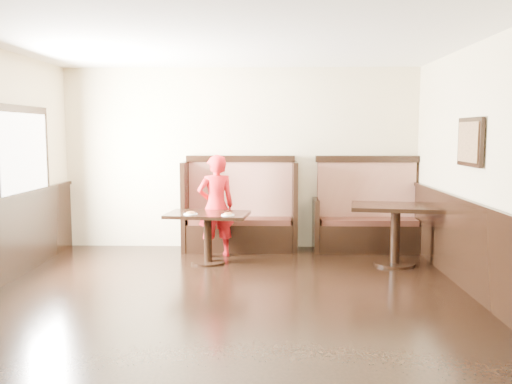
{
  "coord_description": "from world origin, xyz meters",
  "views": [
    {
      "loc": [
        0.46,
        -4.96,
        1.81
      ],
      "look_at": [
        0.27,
        2.35,
        1.0
      ],
      "focal_mm": 38.0,
      "sensor_mm": 36.0,
      "label": 1
    }
  ],
  "objects_px": {
    "table_neighbor": "(396,220)",
    "booth_main": "(240,216)",
    "child": "(216,206)",
    "table_main": "(208,225)",
    "booth_neighbor": "(367,219)"
  },
  "relations": [
    {
      "from": "child",
      "to": "booth_neighbor",
      "type": "bearing_deg",
      "value": 172.44
    },
    {
      "from": "table_main",
      "to": "child",
      "type": "height_order",
      "value": "child"
    },
    {
      "from": "table_neighbor",
      "to": "child",
      "type": "bearing_deg",
      "value": 178.91
    },
    {
      "from": "booth_main",
      "to": "booth_neighbor",
      "type": "relative_size",
      "value": 1.06
    },
    {
      "from": "table_main",
      "to": "child",
      "type": "bearing_deg",
      "value": 87.17
    },
    {
      "from": "table_neighbor",
      "to": "booth_main",
      "type": "bearing_deg",
      "value": 165.8
    },
    {
      "from": "booth_main",
      "to": "table_neighbor",
      "type": "xyz_separation_m",
      "value": [
        2.17,
        -0.93,
        0.09
      ]
    },
    {
      "from": "table_main",
      "to": "table_neighbor",
      "type": "relative_size",
      "value": 0.91
    },
    {
      "from": "booth_main",
      "to": "child",
      "type": "relative_size",
      "value": 1.18
    },
    {
      "from": "booth_main",
      "to": "child",
      "type": "distance_m",
      "value": 0.62
    },
    {
      "from": "table_main",
      "to": "booth_neighbor",
      "type": "bearing_deg",
      "value": 28.06
    },
    {
      "from": "booth_neighbor",
      "to": "booth_main",
      "type": "bearing_deg",
      "value": 179.95
    },
    {
      "from": "table_main",
      "to": "table_neighbor",
      "type": "xyz_separation_m",
      "value": [
        2.57,
        -0.03,
        0.08
      ]
    },
    {
      "from": "table_neighbor",
      "to": "child",
      "type": "xyz_separation_m",
      "value": [
        -2.5,
        0.45,
        0.13
      ]
    },
    {
      "from": "booth_main",
      "to": "table_main",
      "type": "height_order",
      "value": "booth_main"
    }
  ]
}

